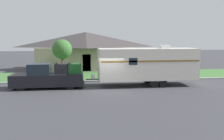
# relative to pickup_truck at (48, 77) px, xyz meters

# --- Properties ---
(ground_plane) EXTENTS (120.00, 120.00, 0.00)m
(ground_plane) POSITION_rel_pickup_truck_xyz_m (4.80, -1.33, -0.93)
(ground_plane) COLOR #38383D
(curb_strip) EXTENTS (80.00, 0.30, 0.14)m
(curb_strip) POSITION_rel_pickup_truck_xyz_m (4.80, 2.42, -0.86)
(curb_strip) COLOR #999993
(curb_strip) RESTS_ON ground_plane
(lawn_strip) EXTENTS (80.00, 7.00, 0.03)m
(lawn_strip) POSITION_rel_pickup_truck_xyz_m (4.80, 6.07, -0.91)
(lawn_strip) COLOR #3D6B33
(lawn_strip) RESTS_ON ground_plane
(house_across_street) EXTENTS (13.29, 6.48, 4.84)m
(house_across_street) POSITION_rel_pickup_truck_xyz_m (3.46, 12.65, 1.58)
(house_across_street) COLOR gray
(house_across_street) RESTS_ON ground_plane
(pickup_truck) EXTENTS (5.87, 2.07, 2.11)m
(pickup_truck) POSITION_rel_pickup_truck_xyz_m (0.00, 0.00, 0.00)
(pickup_truck) COLOR black
(pickup_truck) RESTS_ON ground_plane
(travel_trailer) EXTENTS (9.46, 2.45, 3.48)m
(travel_trailer) POSITION_rel_pickup_truck_xyz_m (8.33, -0.00, 0.95)
(travel_trailer) COLOR black
(travel_trailer) RESTS_ON ground_plane
(mailbox) EXTENTS (0.48, 0.20, 1.38)m
(mailbox) POSITION_rel_pickup_truck_xyz_m (7.77, 3.48, 0.13)
(mailbox) COLOR brown
(mailbox) RESTS_ON ground_plane
(tree_in_yard) EXTENTS (2.11, 2.11, 3.93)m
(tree_in_yard) POSITION_rel_pickup_truck_xyz_m (0.75, 6.48, 1.93)
(tree_in_yard) COLOR brown
(tree_in_yard) RESTS_ON ground_plane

